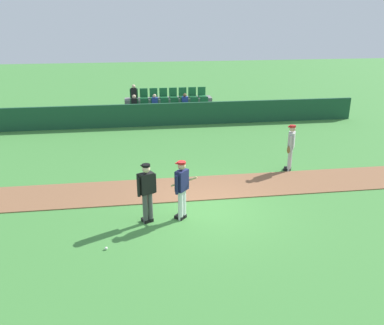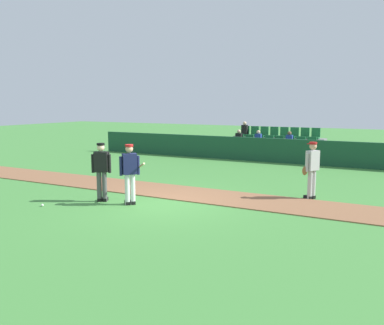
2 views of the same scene
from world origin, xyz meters
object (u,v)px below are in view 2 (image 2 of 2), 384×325
at_px(batter_navy_jersey, 130,172).
at_px(umpire_home_plate, 102,168).
at_px(runner_grey_jersey, 312,168).
at_px(baseball, 42,205).

distance_m(batter_navy_jersey, umpire_home_plate, 0.99).
bearing_deg(runner_grey_jersey, baseball, -145.12).
relative_size(batter_navy_jersey, baseball, 23.78).
distance_m(umpire_home_plate, runner_grey_jersey, 6.35).
distance_m(batter_navy_jersey, baseball, 2.67).
relative_size(umpire_home_plate, runner_grey_jersey, 1.00).
bearing_deg(baseball, batter_navy_jersey, 33.13).
relative_size(batter_navy_jersey, umpire_home_plate, 1.00).
distance_m(runner_grey_jersey, baseball, 8.04).
distance_m(umpire_home_plate, baseball, 1.96).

